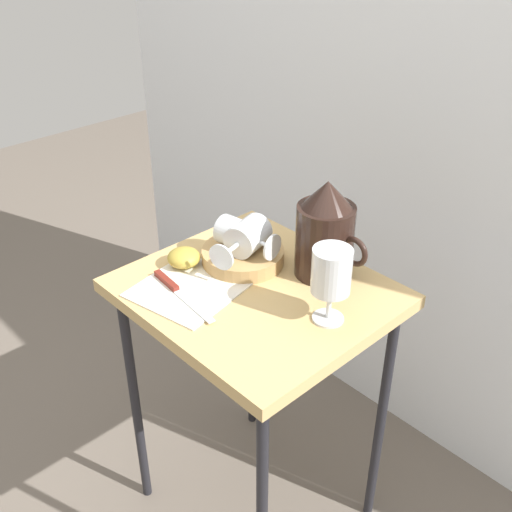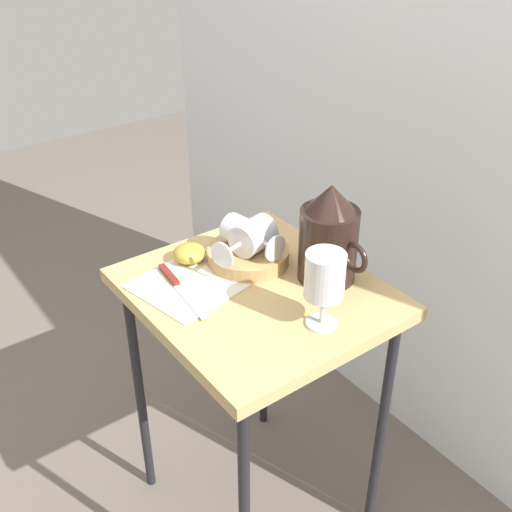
% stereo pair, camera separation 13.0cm
% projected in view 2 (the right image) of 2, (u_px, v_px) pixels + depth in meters
% --- Properties ---
extents(ground_plane, '(6.00, 6.00, 0.00)m').
position_uv_depth(ground_plane, '(256.00, 501.00, 1.72)').
color(ground_plane, '#665B51').
extents(curtain_drape, '(2.40, 0.03, 1.82)m').
position_uv_depth(curtain_drape, '(439.00, 145.00, 1.53)').
color(curtain_drape, white).
rests_on(curtain_drape, ground_plane).
extents(table, '(0.54, 0.48, 0.72)m').
position_uv_depth(table, '(256.00, 315.00, 1.38)').
color(table, tan).
rests_on(table, ground_plane).
extents(linen_napkin, '(0.24, 0.25, 0.00)m').
position_uv_depth(linen_napkin, '(190.00, 284.00, 1.35)').
color(linen_napkin, silver).
rests_on(linen_napkin, table).
extents(basket_tray, '(0.19, 0.19, 0.03)m').
position_uv_depth(basket_tray, '(248.00, 255.00, 1.42)').
color(basket_tray, tan).
rests_on(basket_tray, table).
extents(pitcher, '(0.18, 0.13, 0.22)m').
position_uv_depth(pitcher, '(329.00, 242.00, 1.33)').
color(pitcher, black).
rests_on(pitcher, table).
extents(wine_glass_upright, '(0.08, 0.08, 0.16)m').
position_uv_depth(wine_glass_upright, '(325.00, 279.00, 1.18)').
color(wine_glass_upright, silver).
rests_on(wine_glass_upright, table).
extents(wine_glass_tipped_near, '(0.15, 0.09, 0.07)m').
position_uv_depth(wine_glass_tipped_near, '(244.00, 233.00, 1.41)').
color(wine_glass_tipped_near, silver).
rests_on(wine_glass_tipped_near, basket_tray).
extents(wine_glass_tipped_far, '(0.11, 0.17, 0.08)m').
position_uv_depth(wine_glass_tipped_far, '(252.00, 236.00, 1.39)').
color(wine_glass_tipped_far, silver).
rests_on(wine_glass_tipped_far, basket_tray).
extents(apple_half_left, '(0.07, 0.07, 0.04)m').
position_uv_depth(apple_half_left, '(189.00, 253.00, 1.42)').
color(apple_half_left, '#B29938').
rests_on(apple_half_left, linen_napkin).
extents(knife, '(0.22, 0.04, 0.01)m').
position_uv_depth(knife, '(176.00, 283.00, 1.34)').
color(knife, silver).
rests_on(knife, linen_napkin).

